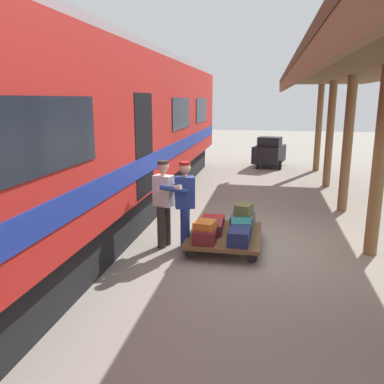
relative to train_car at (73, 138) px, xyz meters
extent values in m
plane|color=gray|center=(-3.73, 0.00, -2.06)|extent=(60.00, 60.00, 0.00)
cylinder|color=brown|center=(-5.84, -9.12, -0.36)|extent=(0.24, 0.24, 3.40)
cylinder|color=brown|center=(-5.84, -6.08, -0.36)|extent=(0.24, 0.24, 3.40)
cylinder|color=brown|center=(-5.84, -3.04, -0.36)|extent=(0.24, 0.24, 3.40)
cylinder|color=brown|center=(-5.84, 0.00, -0.36)|extent=(0.24, 0.24, 3.40)
cube|color=brown|center=(-4.29, 0.00, 1.19)|extent=(0.08, 19.03, 0.30)
cube|color=#B21E19|center=(0.00, 0.00, 0.29)|extent=(3.00, 19.48, 2.90)
cube|color=black|center=(0.00, 0.00, -1.61)|extent=(2.55, 18.51, 0.90)
cube|color=#99999E|center=(0.00, 0.00, 1.84)|extent=(2.76, 19.09, 0.20)
cube|color=navy|center=(-1.51, 0.00, -0.51)|extent=(0.03, 19.09, 0.36)
cube|color=black|center=(-1.51, -6.82, 0.39)|extent=(0.02, 2.14, 0.84)
cube|color=black|center=(-1.51, -3.41, 0.39)|extent=(0.02, 2.14, 0.84)
cube|color=black|center=(-1.51, 3.41, 0.39)|extent=(0.02, 2.14, 0.84)
cube|color=black|center=(-1.45, 0.00, -0.11)|extent=(0.12, 1.10, 2.00)
cube|color=brown|center=(-3.13, 0.13, -1.82)|extent=(1.38, 1.75, 0.07)
cylinder|color=black|center=(-3.68, 0.83, -1.96)|extent=(0.21, 0.05, 0.21)
cylinder|color=black|center=(-2.58, 0.83, -1.96)|extent=(0.21, 0.05, 0.21)
cylinder|color=black|center=(-3.68, -0.57, -1.96)|extent=(0.21, 0.05, 0.21)
cylinder|color=black|center=(-2.58, -0.57, -1.96)|extent=(0.21, 0.05, 0.21)
cube|color=maroon|center=(-2.82, 0.13, -1.68)|extent=(0.52, 0.60, 0.22)
cube|color=maroon|center=(-2.82, 0.61, -1.66)|extent=(0.40, 0.63, 0.24)
cube|color=#AD231E|center=(-2.82, -0.35, -1.70)|extent=(0.45, 0.49, 0.17)
cube|color=#4C515B|center=(-3.44, -0.35, -1.66)|extent=(0.50, 0.61, 0.25)
cube|color=navy|center=(-3.44, 0.61, -1.65)|extent=(0.40, 0.64, 0.27)
cube|color=#1E666B|center=(-3.44, 0.13, -1.64)|extent=(0.43, 0.51, 0.28)
cube|color=#CC6B23|center=(-2.81, 0.63, -1.47)|extent=(0.41, 0.45, 0.14)
cube|color=brown|center=(-3.46, -0.36, -1.42)|extent=(0.39, 0.46, 0.23)
cylinder|color=navy|center=(-2.35, 0.26, -1.65)|extent=(0.16, 0.16, 0.82)
cylinder|color=navy|center=(-2.41, 0.45, -1.65)|extent=(0.16, 0.16, 0.82)
cube|color=navy|center=(-2.38, 0.35, -0.94)|extent=(0.41, 0.32, 0.60)
cylinder|color=tan|center=(-2.38, 0.35, -0.61)|extent=(0.09, 0.09, 0.06)
sphere|color=tan|center=(-2.38, 0.35, -0.47)|extent=(0.22, 0.22, 0.22)
cylinder|color=#A51919|center=(-2.38, 0.35, -0.39)|extent=(0.21, 0.21, 0.06)
cylinder|color=navy|center=(-2.12, 0.27, -0.84)|extent=(0.53, 0.26, 0.21)
cylinder|color=navy|center=(-2.22, 0.57, -0.84)|extent=(0.53, 0.26, 0.21)
cylinder|color=#332D28|center=(-1.92, 0.40, -1.65)|extent=(0.16, 0.16, 0.82)
cylinder|color=#332D28|center=(-1.98, 0.21, -1.65)|extent=(0.16, 0.16, 0.82)
cube|color=silver|center=(-1.95, 0.30, -0.94)|extent=(0.41, 0.31, 0.60)
cylinder|color=tan|center=(-1.95, 0.30, -0.61)|extent=(0.09, 0.09, 0.06)
sphere|color=tan|center=(-1.95, 0.30, -0.47)|extent=(0.22, 0.22, 0.22)
cylinder|color=#332D28|center=(-1.95, 0.30, -0.39)|extent=(0.21, 0.21, 0.06)
cylinder|color=silver|center=(-2.11, 0.52, -0.84)|extent=(0.54, 0.25, 0.21)
cylinder|color=silver|center=(-2.20, 0.21, -0.84)|extent=(0.54, 0.25, 0.21)
cube|color=black|center=(-3.96, -9.72, -1.51)|extent=(1.45, 1.90, 0.70)
cube|color=black|center=(-3.96, -9.37, -1.01)|extent=(1.03, 0.88, 0.50)
cylinder|color=black|center=(-4.41, -9.12, -1.86)|extent=(0.12, 0.40, 0.40)
cylinder|color=black|center=(-3.51, -9.12, -1.86)|extent=(0.12, 0.40, 0.40)
cylinder|color=black|center=(-4.41, -10.32, -1.86)|extent=(0.12, 0.40, 0.40)
cylinder|color=black|center=(-3.51, -10.32, -1.86)|extent=(0.12, 0.40, 0.40)
camera|label=1|loc=(-3.87, 7.53, 0.78)|focal=37.39mm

